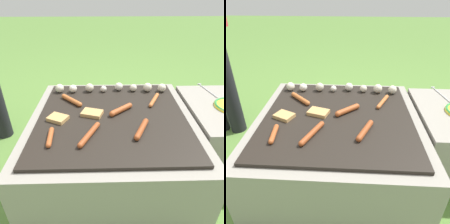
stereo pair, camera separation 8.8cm
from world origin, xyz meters
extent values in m
plane|color=#567F38|center=(0.00, 0.00, 0.00)|extent=(14.00, 14.00, 0.00)
cube|color=gray|center=(0.00, 0.00, 0.18)|extent=(0.91, 0.91, 0.36)
cube|color=black|center=(0.00, 0.00, 0.37)|extent=(0.80, 0.80, 0.02)
cube|color=gray|center=(0.71, 0.09, 0.19)|extent=(0.49, 0.59, 0.38)
cylinder|color=#B7602D|center=(0.26, 0.15, 0.39)|extent=(0.09, 0.15, 0.02)
sphere|color=#B7602D|center=(0.30, 0.22, 0.39)|extent=(0.02, 0.02, 0.02)
sphere|color=#B7602D|center=(0.23, 0.08, 0.39)|extent=(0.02, 0.02, 0.02)
cylinder|color=#93421E|center=(-0.11, -0.19, 0.39)|extent=(0.10, 0.17, 0.03)
sphere|color=#93421E|center=(-0.08, -0.11, 0.39)|extent=(0.03, 0.03, 0.03)
sphere|color=#93421E|center=(-0.15, -0.27, 0.39)|extent=(0.03, 0.03, 0.03)
cylinder|color=#93421E|center=(0.14, -0.16, 0.39)|extent=(0.09, 0.15, 0.03)
sphere|color=#93421E|center=(0.11, -0.22, 0.39)|extent=(0.03, 0.03, 0.03)
sphere|color=#93421E|center=(0.17, -0.09, 0.39)|extent=(0.03, 0.03, 0.03)
cylinder|color=#B7602D|center=(-0.24, 0.16, 0.39)|extent=(0.13, 0.13, 0.03)
sphere|color=#B7602D|center=(-0.30, 0.21, 0.39)|extent=(0.03, 0.03, 0.03)
sphere|color=#B7602D|center=(-0.19, 0.10, 0.39)|extent=(0.03, 0.03, 0.03)
cylinder|color=#A34C23|center=(-0.29, -0.21, 0.39)|extent=(0.04, 0.12, 0.02)
sphere|color=#A34C23|center=(-0.29, -0.27, 0.39)|extent=(0.02, 0.02, 0.02)
sphere|color=#A34C23|center=(-0.30, -0.15, 0.39)|extent=(0.02, 0.02, 0.02)
cylinder|color=#A34C23|center=(0.05, 0.03, 0.39)|extent=(0.13, 0.12, 0.03)
sphere|color=#A34C23|center=(0.10, 0.08, 0.39)|extent=(0.03, 0.03, 0.03)
sphere|color=#A34C23|center=(0.00, -0.01, 0.39)|extent=(0.03, 0.03, 0.03)
cube|color=tan|center=(-0.29, -0.04, 0.39)|extent=(0.12, 0.11, 0.02)
cube|color=tan|center=(-0.11, 0.01, 0.39)|extent=(0.13, 0.11, 0.02)
sphere|color=beige|center=(-0.34, 0.30, 0.41)|extent=(0.06, 0.06, 0.06)
sphere|color=silver|center=(-0.25, 0.30, 0.40)|extent=(0.05, 0.05, 0.05)
sphere|color=beige|center=(-0.14, 0.31, 0.41)|extent=(0.06, 0.06, 0.06)
sphere|color=silver|center=(-0.05, 0.30, 0.40)|extent=(0.04, 0.04, 0.04)
sphere|color=silver|center=(0.05, 0.32, 0.41)|extent=(0.05, 0.05, 0.05)
sphere|color=beige|center=(0.15, 0.31, 0.40)|extent=(0.05, 0.05, 0.05)
sphere|color=beige|center=(0.24, 0.30, 0.41)|extent=(0.06, 0.06, 0.06)
sphere|color=beige|center=(0.34, 0.29, 0.41)|extent=(0.05, 0.05, 0.05)
cylinder|color=silver|center=(0.65, 0.29, 0.38)|extent=(0.04, 0.21, 0.01)
cube|color=silver|center=(0.63, 0.40, 0.38)|extent=(0.03, 0.01, 0.01)
camera|label=1|loc=(-0.03, -1.02, 1.01)|focal=35.00mm
camera|label=2|loc=(0.06, -1.02, 1.01)|focal=35.00mm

